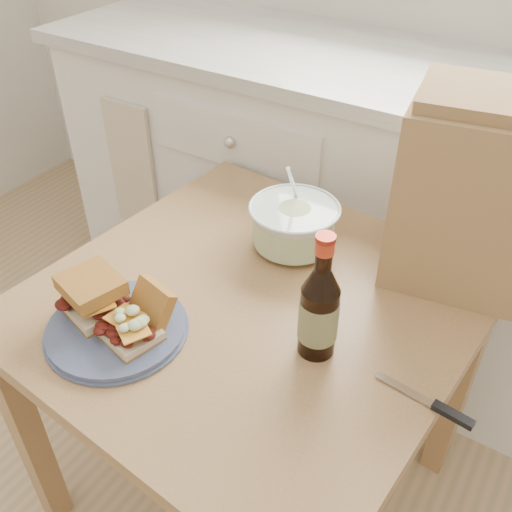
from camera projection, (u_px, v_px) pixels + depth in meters
The scene contains 9 objects.
cabinet_run at pixel (425, 225), 1.74m from camera, with size 2.50×0.64×0.94m.
dining_table at pixel (251, 334), 1.22m from camera, with size 0.90×0.90×0.69m.
plate at pixel (117, 328), 1.07m from camera, with size 0.26×0.26×0.02m, color #475373.
sandwich_left at pixel (93, 295), 1.07m from camera, with size 0.13×0.13×0.08m.
sandwich_right at pixel (137, 320), 1.04m from camera, with size 0.11×0.15×0.08m.
coleslaw_bowl at pixel (294, 227), 1.26m from camera, with size 0.20×0.20×0.20m.
beer_bottle at pixel (319, 310), 0.99m from camera, with size 0.07×0.07×0.25m.
knife at pixel (440, 408), 0.93m from camera, with size 0.17×0.04×0.01m.
paper_bag at pixel (472, 202), 1.09m from camera, with size 0.29×0.19×0.37m, color tan.
Camera 1 is at (0.33, 0.21, 1.46)m, focal length 40.00 mm.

